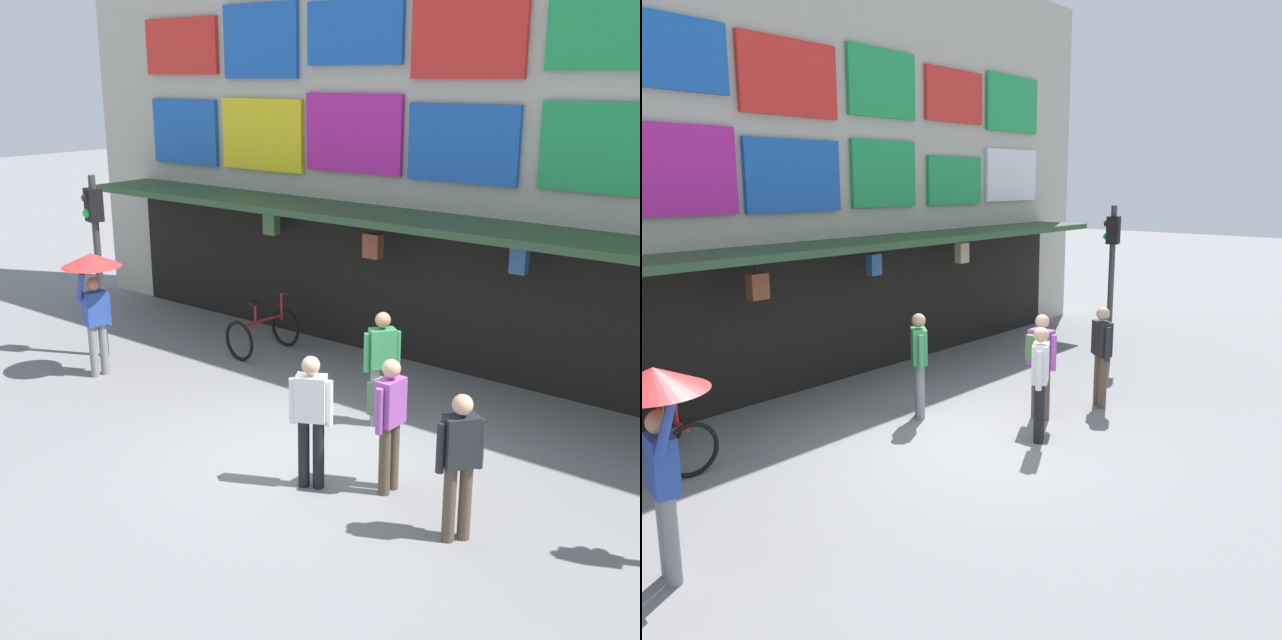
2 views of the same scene
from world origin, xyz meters
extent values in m
plane|color=slate|center=(0.00, 0.00, 0.00)|extent=(80.00, 80.00, 0.00)
cube|color=#B2AD9E|center=(0.00, 4.60, 4.00)|extent=(18.00, 1.20, 8.00)
cube|color=#2D4C2D|center=(0.00, 3.30, 2.60)|extent=(15.30, 1.40, 0.12)
cube|color=red|center=(-6.33, 3.95, 5.35)|extent=(2.00, 0.08, 1.06)
cube|color=blue|center=(-4.22, 3.95, 5.39)|extent=(1.77, 0.08, 1.31)
cube|color=blue|center=(-2.11, 3.95, 5.48)|extent=(1.94, 0.08, 1.03)
cube|color=red|center=(0.00, 3.95, 5.35)|extent=(1.93, 0.08, 1.22)
cube|color=green|center=(2.11, 3.95, 5.48)|extent=(1.70, 0.08, 1.24)
cube|color=blue|center=(-6.33, 3.95, 3.70)|extent=(1.82, 0.08, 1.28)
cube|color=yellow|center=(-4.22, 3.95, 3.73)|extent=(1.97, 0.08, 1.31)
cube|color=#B71E93|center=(-2.11, 3.95, 3.84)|extent=(2.00, 0.08, 1.32)
cube|color=blue|center=(0.00, 3.95, 3.77)|extent=(1.92, 0.08, 1.21)
cube|color=green|center=(2.11, 3.95, 3.82)|extent=(1.65, 0.08, 1.25)
cylinder|color=black|center=(-3.69, 3.58, 2.47)|extent=(0.02, 0.02, 0.13)
cube|color=#477042|center=(-3.69, 3.58, 2.18)|extent=(0.28, 0.17, 0.45)
cylinder|color=black|center=(-1.24, 3.35, 2.42)|extent=(0.02, 0.02, 0.24)
cube|color=brown|center=(-1.24, 3.35, 2.09)|extent=(0.31, 0.18, 0.41)
cylinder|color=black|center=(1.31, 3.45, 2.46)|extent=(0.02, 0.02, 0.16)
cube|color=#2D5693|center=(1.31, 3.45, 2.18)|extent=(0.25, 0.15, 0.39)
cube|color=black|center=(0.00, 3.98, 1.25)|extent=(15.30, 0.04, 2.50)
cylinder|color=#38383D|center=(-5.23, 0.81, 1.60)|extent=(0.12, 0.12, 3.20)
cube|color=black|center=(-5.23, 0.81, 2.70)|extent=(0.33, 0.30, 0.56)
sphere|color=black|center=(-5.26, 0.68, 2.83)|extent=(0.15, 0.15, 0.15)
sphere|color=#19DB3D|center=(-5.26, 0.68, 2.57)|extent=(0.15, 0.15, 0.15)
torus|color=black|center=(-3.06, 3.20, 0.36)|extent=(0.72, 0.13, 0.72)
torus|color=black|center=(-3.17, 2.11, 0.36)|extent=(0.72, 0.13, 0.72)
cylinder|color=#B21E1E|center=(-3.11, 2.66, 0.61)|extent=(0.15, 0.99, 0.05)
cylinder|color=#B21E1E|center=(-3.13, 2.49, 0.78)|extent=(0.04, 0.04, 0.35)
cube|color=black|center=(-3.13, 2.49, 0.97)|extent=(0.12, 0.21, 0.06)
cylinder|color=#B21E1E|center=(-3.06, 3.12, 0.78)|extent=(0.04, 0.04, 0.50)
cylinder|color=black|center=(-3.06, 3.12, 1.03)|extent=(0.44, 0.08, 0.04)
cylinder|color=gray|center=(-4.47, 0.23, 0.44)|extent=(0.14, 0.14, 0.88)
cylinder|color=gray|center=(-4.51, 0.05, 0.44)|extent=(0.14, 0.14, 0.88)
cube|color=#28479E|center=(-4.49, 0.14, 1.16)|extent=(0.29, 0.40, 0.56)
sphere|color=#A87A5B|center=(-4.49, 0.14, 1.57)|extent=(0.22, 0.22, 0.22)
cylinder|color=#28479E|center=(-4.45, 0.36, 1.11)|extent=(0.09, 0.09, 0.56)
cylinder|color=#28479E|center=(-4.53, -0.07, 1.56)|extent=(0.23, 0.09, 0.48)
cylinder|color=#4C3823|center=(-4.53, -0.07, 1.67)|extent=(0.02, 0.02, 0.55)
cone|color=red|center=(-4.49, 0.14, 1.97)|extent=(0.96, 0.96, 0.22)
cylinder|color=gray|center=(0.36, 1.47, 0.44)|extent=(0.14, 0.14, 0.88)
cylinder|color=gray|center=(0.24, 1.33, 0.44)|extent=(0.14, 0.14, 0.88)
cube|color=#388E51|center=(0.30, 1.40, 1.16)|extent=(0.40, 0.42, 0.56)
sphere|color=#A87A5B|center=(0.30, 1.40, 1.57)|extent=(0.22, 0.22, 0.22)
cylinder|color=#388E51|center=(0.44, 1.57, 1.11)|extent=(0.09, 0.09, 0.56)
cylinder|color=#388E51|center=(0.16, 1.23, 1.11)|extent=(0.09, 0.09, 0.56)
cylinder|color=brown|center=(2.55, -0.63, 0.44)|extent=(0.14, 0.14, 0.88)
cylinder|color=brown|center=(2.66, -0.48, 0.44)|extent=(0.14, 0.14, 0.88)
cube|color=#232328|center=(2.60, -0.55, 1.16)|extent=(0.39, 0.42, 0.56)
sphere|color=tan|center=(2.60, -0.55, 1.57)|extent=(0.22, 0.22, 0.22)
cylinder|color=#232328|center=(2.47, -0.73, 1.11)|extent=(0.09, 0.09, 0.56)
cylinder|color=#232328|center=(2.74, -0.38, 1.11)|extent=(0.09, 0.09, 0.56)
cylinder|color=brown|center=(1.45, -0.04, 0.44)|extent=(0.14, 0.14, 0.88)
cylinder|color=brown|center=(1.45, -0.22, 0.44)|extent=(0.14, 0.14, 0.88)
cube|color=#9E4CA8|center=(1.45, -0.13, 1.16)|extent=(0.23, 0.37, 0.56)
sphere|color=tan|center=(1.45, -0.13, 1.57)|extent=(0.22, 0.22, 0.22)
cylinder|color=#9E4CA8|center=(1.45, 0.09, 1.11)|extent=(0.09, 0.09, 0.56)
cylinder|color=#9E4CA8|center=(1.44, -0.35, 1.11)|extent=(0.09, 0.09, 0.56)
cube|color=#477042|center=(1.29, -0.12, 1.18)|extent=(0.17, 0.28, 0.40)
cylinder|color=black|center=(0.73, -0.58, 0.44)|extent=(0.14, 0.14, 0.88)
cylinder|color=black|center=(0.57, -0.66, 0.44)|extent=(0.14, 0.14, 0.88)
cube|color=white|center=(0.65, -0.62, 1.16)|extent=(0.42, 0.36, 0.56)
sphere|color=tan|center=(0.65, -0.62, 1.57)|extent=(0.22, 0.22, 0.22)
cylinder|color=white|center=(0.85, -0.52, 1.11)|extent=(0.09, 0.09, 0.56)
cylinder|color=white|center=(0.46, -0.72, 1.11)|extent=(0.09, 0.09, 0.56)
camera|label=1|loc=(6.15, -7.38, 4.79)|focal=44.89mm
camera|label=2|loc=(-7.22, -5.65, 3.70)|focal=38.05mm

